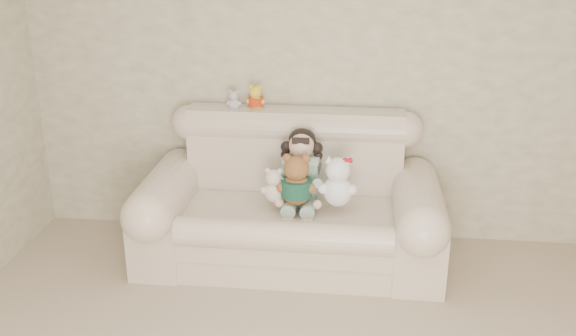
{
  "coord_description": "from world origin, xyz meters",
  "views": [
    {
      "loc": [
        0.21,
        -2.14,
        2.29
      ],
      "look_at": [
        -0.25,
        1.9,
        0.75
      ],
      "focal_mm": 40.7,
      "sensor_mm": 36.0,
      "label": 1
    }
  ],
  "objects_px": {
    "sofa": "(290,195)",
    "white_cat": "(338,176)",
    "cream_teddy": "(274,182)",
    "brown_teddy": "(296,175)",
    "seated_child": "(301,167)"
  },
  "relations": [
    {
      "from": "seated_child",
      "to": "cream_teddy",
      "type": "distance_m",
      "value": 0.25
    },
    {
      "from": "seated_child",
      "to": "cream_teddy",
      "type": "xyz_separation_m",
      "value": [
        -0.17,
        -0.17,
        -0.05
      ]
    },
    {
      "from": "sofa",
      "to": "cream_teddy",
      "type": "relative_size",
      "value": 7.35
    },
    {
      "from": "sofa",
      "to": "cream_teddy",
      "type": "distance_m",
      "value": 0.19
    },
    {
      "from": "brown_teddy",
      "to": "white_cat",
      "type": "height_order",
      "value": "brown_teddy"
    },
    {
      "from": "sofa",
      "to": "brown_teddy",
      "type": "relative_size",
      "value": 5.01
    },
    {
      "from": "brown_teddy",
      "to": "white_cat",
      "type": "xyz_separation_m",
      "value": [
        0.27,
        0.01,
        -0.0
      ]
    },
    {
      "from": "seated_child",
      "to": "sofa",
      "type": "bearing_deg",
      "value": -124.66
    },
    {
      "from": "white_cat",
      "to": "seated_child",
      "type": "bearing_deg",
      "value": 169.5
    },
    {
      "from": "seated_child",
      "to": "cream_teddy",
      "type": "height_order",
      "value": "seated_child"
    },
    {
      "from": "sofa",
      "to": "cream_teddy",
      "type": "bearing_deg",
      "value": -135.62
    },
    {
      "from": "sofa",
      "to": "white_cat",
      "type": "distance_m",
      "value": 0.4
    },
    {
      "from": "sofa",
      "to": "seated_child",
      "type": "relative_size",
      "value": 3.81
    },
    {
      "from": "seated_child",
      "to": "white_cat",
      "type": "height_order",
      "value": "seated_child"
    },
    {
      "from": "cream_teddy",
      "to": "sofa",
      "type": "bearing_deg",
      "value": 56.41
    }
  ]
}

